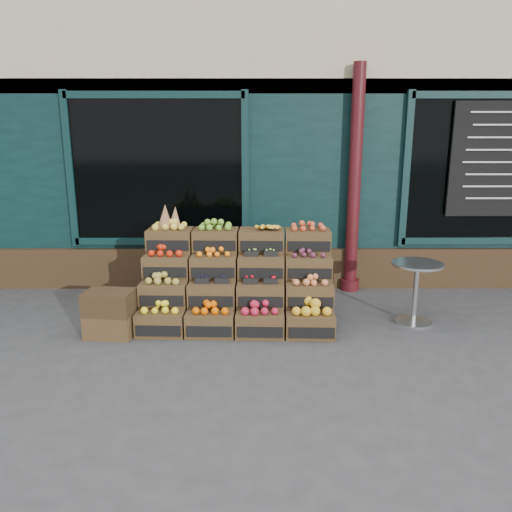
{
  "coord_description": "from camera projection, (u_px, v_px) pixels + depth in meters",
  "views": [
    {
      "loc": [
        -0.22,
        -5.05,
        2.28
      ],
      "look_at": [
        -0.2,
        0.7,
        0.85
      ],
      "focal_mm": 35.0,
      "sensor_mm": 36.0,
      "label": 1
    }
  ],
  "objects": [
    {
      "name": "crate_display",
      "position": [
        237.0,
        286.0,
        6.13
      ],
      "size": [
        2.31,
        1.18,
        1.42
      ],
      "rotation": [
        0.0,
        0.0,
        -0.03
      ],
      "color": "#45311B",
      "rests_on": "ground"
    },
    {
      "name": "spare_crates",
      "position": [
        110.0,
        314.0,
        5.69
      ],
      "size": [
        0.57,
        0.43,
        0.54
      ],
      "rotation": [
        0.0,
        0.0,
        -0.11
      ],
      "color": "#45311B",
      "rests_on": "ground"
    },
    {
      "name": "shopkeeper",
      "position": [
        194.0,
        215.0,
        7.87
      ],
      "size": [
        0.82,
        0.63,
        2.02
      ],
      "primitive_type": "imported",
      "rotation": [
        0.0,
        0.0,
        3.36
      ],
      "color": "#134516",
      "rests_on": "ground"
    },
    {
      "name": "shop_facade",
      "position": [
        266.0,
        126.0,
        9.83
      ],
      "size": [
        12.0,
        6.24,
        4.8
      ],
      "color": "black",
      "rests_on": "ground"
    },
    {
      "name": "bistro_table",
      "position": [
        416.0,
        286.0,
        6.01
      ],
      "size": [
        0.61,
        0.61,
        0.77
      ],
      "rotation": [
        0.0,
        0.0,
        0.31
      ],
      "color": "silver",
      "rests_on": "ground"
    },
    {
      "name": "ground",
      "position": [
        274.0,
        347.0,
        5.45
      ],
      "size": [
        60.0,
        60.0,
        0.0
      ],
      "primitive_type": "plane",
      "color": "#373739",
      "rests_on": "ground"
    }
  ]
}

